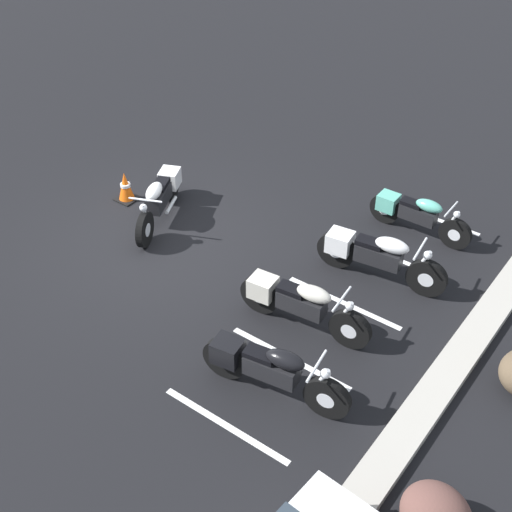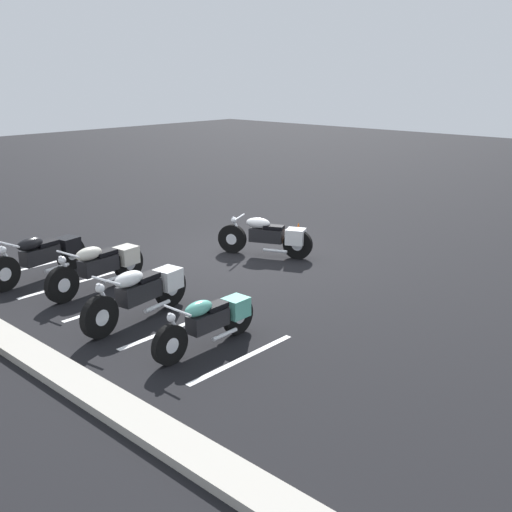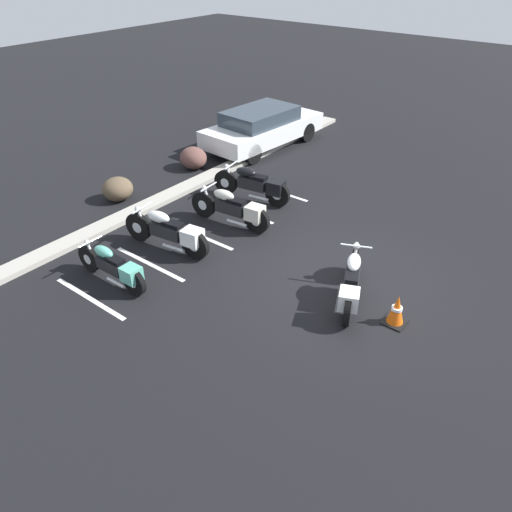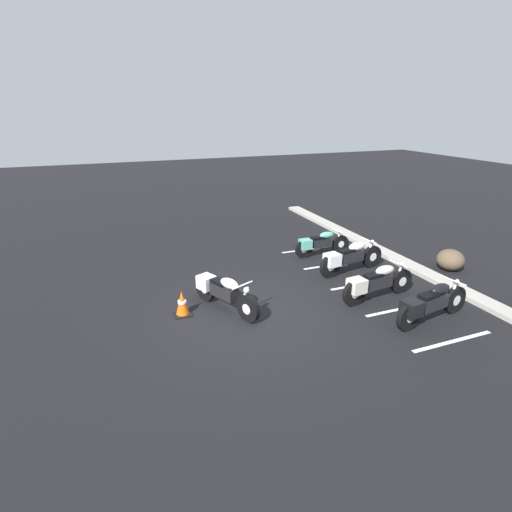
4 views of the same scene
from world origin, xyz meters
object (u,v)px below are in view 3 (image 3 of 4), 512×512
Objects in this scene: car_white at (262,127)px; parked_bike_0 at (113,266)px; parked_bike_3 at (255,184)px; landscape_rock_1 at (193,158)px; traffic_cone at (397,311)px; parked_bike_2 at (233,208)px; landscape_rock_0 at (118,189)px; motorcycle_white_featured at (351,282)px; parked_bike_1 at (169,232)px.

parked_bike_0 is at bearing -159.08° from car_white.
parked_bike_3 reaches higher than landscape_rock_1.
traffic_cone is at bearing 146.04° from parked_bike_3.
car_white is at bearing -66.02° from parked_bike_2.
parked_bike_2 is (3.35, -0.33, 0.05)m from parked_bike_0.
landscape_rock_0 is at bearing 28.21° from parked_bike_3.
motorcycle_white_featured is 8.66m from car_white.
parked_bike_2 reaches higher than motorcycle_white_featured.
parked_bike_2 reaches higher than parked_bike_0.
car_white is (8.13, 2.43, 0.26)m from parked_bike_0.
parked_bike_2 reaches higher than traffic_cone.
parked_bike_3 is at bearing -79.01° from parked_bike_2.
parked_bike_0 is at bearing 115.03° from traffic_cone.
motorcycle_white_featured is 4.73m from parked_bike_0.
car_white is (3.39, 2.33, 0.21)m from parked_bike_3.
landscape_rock_0 is (-5.60, 0.59, -0.36)m from car_white.
car_white is at bearing -5.99° from landscape_rock_0.
parked_bike_0 is 0.88× the size of parked_bike_3.
parked_bike_1 reaches higher than landscape_rock_0.
landscape_rock_0 is at bearing 178.32° from car_white.
landscape_rock_0 is at bearing -40.90° from parked_bike_0.
motorcycle_white_featured is at bearing -176.74° from parked_bike_1.
motorcycle_white_featured reaches higher than landscape_rock_1.
traffic_cone is (-1.00, -4.71, -0.18)m from parked_bike_2.
parked_bike_0 is at bearing 82.13° from parked_bike_3.
landscape_rock_0 is (-0.82, 3.35, -0.15)m from parked_bike_2.
parked_bike_0 is 5.57m from traffic_cone.
parked_bike_1 reaches higher than parked_bike_0.
parked_bike_1 reaches higher than parked_bike_3.
parked_bike_2 is 1.46m from parked_bike_3.
landscape_rock_1 is (2.82, -0.07, 0.01)m from landscape_rock_0.
parked_bike_3 is at bearing 36.61° from motorcycle_white_featured.
car_white reaches higher than parked_bike_0.
car_white reaches higher than traffic_cone.
parked_bike_1 is 2.77× the size of landscape_rock_0.
parked_bike_0 is at bearing -151.21° from landscape_rock_1.
parked_bike_3 is at bearing -102.02° from landscape_rock_1.
parked_bike_3 is (2.34, 4.16, 0.01)m from motorcycle_white_featured.
parked_bike_3 reaches higher than parked_bike_2.
landscape_rock_1 is at bearing -21.01° from parked_bike_3.
parked_bike_0 is 1.61m from parked_bike_1.
parked_bike_1 is at bearing 98.41° from traffic_cone.
car_white reaches higher than landscape_rock_1.
motorcycle_white_featured is at bearing -91.00° from landscape_rock_0.
parked_bike_3 is 3.72× the size of traffic_cone.
parked_bike_2 is 2.71× the size of landscape_rock_0.
parked_bike_1 reaches higher than traffic_cone.
parked_bike_3 reaches higher than traffic_cone.
parked_bike_0 is at bearing 83.79° from parked_bike_1.
parked_bike_2 is 3.84m from landscape_rock_1.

